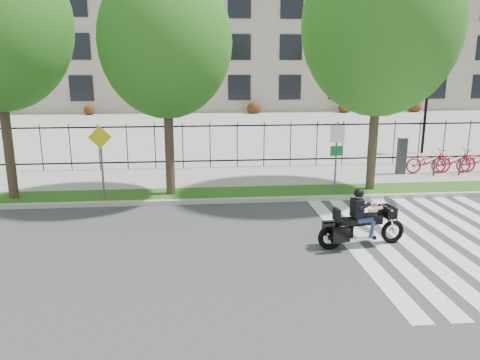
{
  "coord_description": "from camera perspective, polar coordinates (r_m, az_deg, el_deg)",
  "views": [
    {
      "loc": [
        -1.81,
        -11.2,
        4.55
      ],
      "look_at": [
        -0.46,
        3.0,
        1.06
      ],
      "focal_mm": 35.0,
      "sensor_mm": 36.0,
      "label": 1
    }
  ],
  "objects": [
    {
      "name": "lamp_post_right",
      "position": [
        26.07,
        21.87,
        9.81
      ],
      "size": [
        1.06,
        0.7,
        4.25
      ],
      "color": "black",
      "rests_on": "ground"
    },
    {
      "name": "curb",
      "position": [
        16.05,
        1.28,
        -2.46
      ],
      "size": [
        60.0,
        0.2,
        0.15
      ],
      "primitive_type": "cube",
      "color": "#AFAEA5",
      "rests_on": "ground"
    },
    {
      "name": "plaza",
      "position": [
        36.53,
        -2.55,
        6.64
      ],
      "size": [
        80.0,
        34.0,
        0.1
      ],
      "primitive_type": "cube",
      "color": "gray",
      "rests_on": "ground"
    },
    {
      "name": "motorcycle_rider",
      "position": [
        12.46,
        14.64,
        -5.11
      ],
      "size": [
        2.41,
        0.85,
        1.86
      ],
      "color": "black",
      "rests_on": "ground"
    },
    {
      "name": "grass_verge",
      "position": [
        16.86,
        0.94,
        -1.65
      ],
      "size": [
        60.0,
        1.5,
        0.15
      ],
      "primitive_type": "cube",
      "color": "#234F13",
      "rests_on": "ground"
    },
    {
      "name": "street_tree_1",
      "position": [
        16.2,
        -9.06,
        16.31
      ],
      "size": [
        4.4,
        4.4,
        7.72
      ],
      "color": "#392C1F",
      "rests_on": "grass_verge"
    },
    {
      "name": "office_building",
      "position": [
        56.41,
        -3.76,
        19.21
      ],
      "size": [
        60.0,
        21.9,
        20.15
      ],
      "color": "#9F9480",
      "rests_on": "ground"
    },
    {
      "name": "iron_fence",
      "position": [
        20.76,
        -0.34,
        4.31
      ],
      "size": [
        30.0,
        0.06,
        2.0
      ],
      "primitive_type": null,
      "color": "black",
      "rests_on": "sidewalk"
    },
    {
      "name": "sign_pole_regulatory",
      "position": [
        16.76,
        11.7,
        3.8
      ],
      "size": [
        0.5,
        0.09,
        2.5
      ],
      "color": "#59595B",
      "rests_on": "grass_verge"
    },
    {
      "name": "ground",
      "position": [
        12.22,
        3.52,
        -8.13
      ],
      "size": [
        120.0,
        120.0,
        0.0
      ],
      "primitive_type": "plane",
      "color": "#353437",
      "rests_on": "ground"
    },
    {
      "name": "crosswalk_stripes",
      "position": [
        13.79,
        23.9,
        -6.73
      ],
      "size": [
        5.7,
        8.0,
        0.01
      ],
      "primitive_type": null,
      "color": "silver",
      "rests_on": "ground"
    },
    {
      "name": "street_tree_2",
      "position": [
        17.41,
        16.79,
        17.65
      ],
      "size": [
        5.4,
        5.4,
        8.87
      ],
      "color": "#392C1F",
      "rests_on": "grass_verge"
    },
    {
      "name": "sidewalk",
      "position": [
        19.27,
        0.12,
        0.31
      ],
      "size": [
        60.0,
        3.5,
        0.15
      ],
      "primitive_type": "cube",
      "color": "gray",
      "rests_on": "ground"
    },
    {
      "name": "sign_pole_warning",
      "position": [
        16.35,
        -16.59,
        3.28
      ],
      "size": [
        0.78,
        0.09,
        2.49
      ],
      "color": "#59595B",
      "rests_on": "grass_verge"
    }
  ]
}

